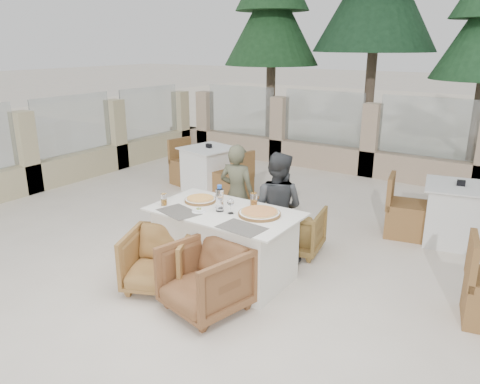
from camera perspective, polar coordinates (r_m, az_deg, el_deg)
The scene contains 25 objects.
ground at distance 5.44m, azimuth -1.82°, elevation -9.40°, with size 80.00×80.00×0.00m, color beige.
sand_patch at distance 18.32m, azimuth 24.84°, elevation 8.36°, with size 30.00×16.00×0.01m, color #F6E5C9.
perimeter_wall_far at distance 9.33m, azimuth 15.65°, elevation 6.71°, with size 10.00×0.34×1.60m, color tan, non-canonical shape.
perimeter_wall_left at distance 9.28m, azimuth -19.49°, elevation 6.29°, with size 0.34×7.00×1.60m, color #C2B589, non-canonical shape.
pine_far_left at distance 12.63m, azimuth 3.90°, elevation 18.93°, with size 2.42×2.42×5.50m, color #1D4421.
pine_mid_left at distance 12.08m, azimuth 16.29°, elevation 20.74°, with size 2.86×2.86×6.50m, color #193B21.
dining_table at distance 5.14m, azimuth -1.87°, elevation -6.33°, with size 1.60×0.90×0.77m, color white, non-canonical shape.
placemat_near_left at distance 5.00m, azimuth -7.47°, elevation -2.41°, with size 0.45×0.30×0.00m, color #58534B.
placemat_near_right at distance 4.54m, azimuth 0.20°, elevation -4.38°, with size 0.45×0.30×0.00m, color #5B564E.
pizza_left at distance 5.29m, azimuth -4.86°, elevation -0.92°, with size 0.35×0.35×0.05m, color orange.
pizza_right at distance 4.86m, azimuth 2.39°, elevation -2.52°, with size 0.44×0.44×0.06m, color #C64B1B.
water_bottle at distance 4.94m, azimuth -2.50°, elevation -0.75°, with size 0.08×0.08×0.29m, color #AED2E5.
wine_glass_centre at distance 5.06m, azimuth -2.69°, elevation -0.93°, with size 0.08×0.08×0.18m, color white, non-canonical shape.
wine_glass_near at distance 4.88m, azimuth -1.15°, elevation -1.62°, with size 0.08×0.08×0.18m, color white, non-canonical shape.
beer_glass_left at distance 5.21m, azimuth -9.26°, elevation -0.92°, with size 0.07×0.07×0.13m, color orange.
beer_glass_right at distance 5.10m, azimuth 1.68°, elevation -0.96°, with size 0.08×0.08×0.15m, color orange.
olive_dish at distance 4.97m, azimuth -5.04°, elevation -2.20°, with size 0.11×0.11×0.04m, color white, non-canonical shape.
armchair_far_left at distance 6.03m, azimuth -1.71°, elevation -3.37°, with size 0.66×0.68×0.62m, color #905D34.
armchair_far_right at distance 5.82m, azimuth 6.95°, elevation -4.58°, with size 0.61×0.62×0.57m, color olive.
armchair_near_left at distance 5.02m, azimuth -9.84°, elevation -8.17°, with size 0.67×0.69×0.62m, color olive.
armchair_near_right at distance 4.56m, azimuth -4.26°, elevation -10.46°, with size 0.71×0.73×0.66m, color brown.
diner_left at distance 5.93m, azimuth -0.35°, elevation -0.28°, with size 0.47×0.31×1.29m, color #57573F.
diner_right at distance 5.44m, azimuth 4.52°, elevation -1.90°, with size 0.64×0.50×1.32m, color #36383A.
bg_table_a at distance 8.12m, azimuth -3.76°, elevation 2.75°, with size 1.64×0.82×0.77m, color white, non-canonical shape.
bg_table_b at distance 6.60m, azimuth 24.87°, elevation -2.49°, with size 1.64×0.82×0.77m, color silver, non-canonical shape.
Camera 1 is at (2.83, -3.93, 2.48)m, focal length 35.00 mm.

